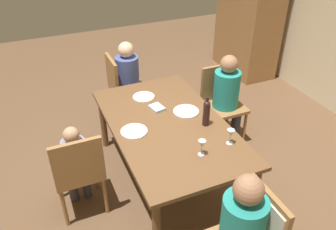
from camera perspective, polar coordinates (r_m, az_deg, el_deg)
The scene contains 18 objects.
ground_plane at distance 3.84m, azimuth 0.00°, elevation -10.43°, with size 10.00×10.00×0.00m, color brown.
armoire_cabinet at distance 5.90m, azimuth 13.33°, elevation 17.06°, with size 1.18×0.62×2.18m.
dining_table at distance 3.42m, azimuth 0.00°, elevation -2.43°, with size 1.84×1.07×0.73m.
chair_left_end at distance 4.52m, azimuth -7.60°, elevation 4.89°, with size 0.44×0.44×0.92m.
chair_far_left at distance 4.23m, azimuth 8.76°, elevation 2.72°, with size 0.44×0.44×0.92m.
chair_right_end at distance 2.70m, azimuth 14.13°, elevation -17.76°, with size 0.44×0.46×0.92m.
chair_near at distance 3.26m, azimuth -14.53°, elevation -8.67°, with size 0.44×0.44×0.92m.
person_woman_host at distance 4.49m, azimuth -6.32°, elevation 6.38°, with size 0.29×0.34×1.10m.
person_man_bearded at distance 4.09m, azimuth 9.70°, elevation 3.39°, with size 0.35×0.30×1.12m.
person_man_guest at distance 2.59m, azimuth 11.51°, elevation -18.06°, with size 0.31×0.36×1.14m.
person_child_small at distance 3.33m, azimuth -14.96°, elevation -7.13°, with size 0.25×0.22×0.94m.
wine_bottle_tall_green at distance 3.31m, azimuth 6.33°, elevation 0.47°, with size 0.07×0.07×0.31m.
wine_glass_near_left at distance 3.11m, azimuth 10.25°, elevation -3.07°, with size 0.07×0.07×0.15m.
wine_glass_centre at distance 2.95m, azimuth 5.59°, elevation -4.89°, with size 0.07×0.07×0.15m.
dinner_plate_host at distance 3.28m, azimuth -5.58°, elevation -2.70°, with size 0.25×0.25×0.01m, color white.
dinner_plate_guest_left at distance 3.56m, azimuth 2.99°, elevation 0.60°, with size 0.27×0.27×0.01m, color silver.
dinner_plate_guest_right at distance 3.81m, azimuth -4.02°, elevation 2.98°, with size 0.24×0.24×0.01m, color silver.
folded_napkin at distance 3.60m, azimuth -1.82°, elevation 1.20°, with size 0.16×0.12×0.03m, color #ADC6D6.
Camera 1 is at (2.56, -1.10, 2.65)m, focal length 37.07 mm.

